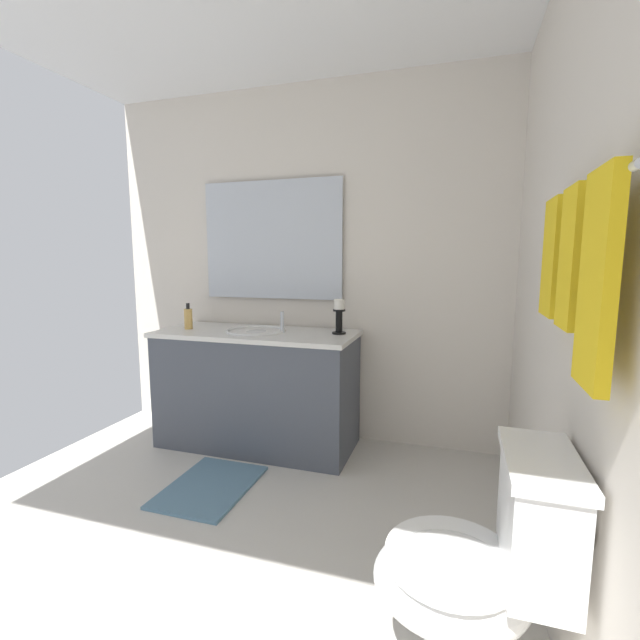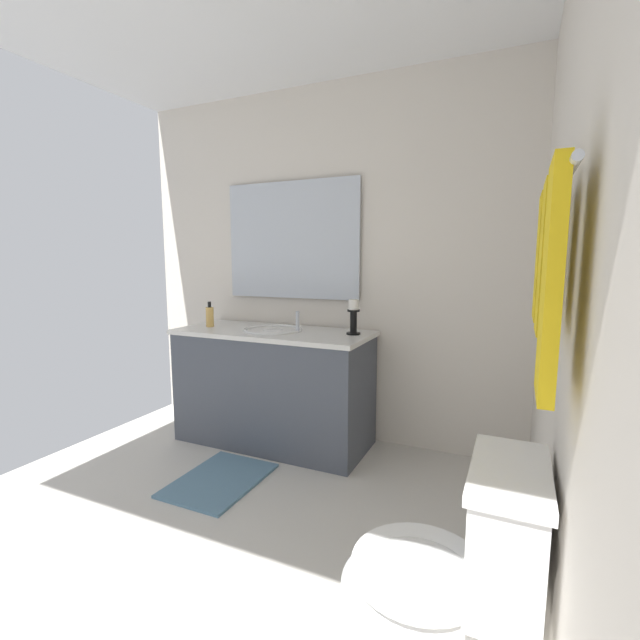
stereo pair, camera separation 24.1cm
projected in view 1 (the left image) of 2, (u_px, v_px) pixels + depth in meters
The scene contains 14 objects.
floor at pixel (194, 550), 1.94m from camera, with size 2.84×2.87×0.02m, color beige.
wall_back at pixel (583, 274), 1.34m from camera, with size 2.84×0.04×2.45m, color silver.
wall_left at pixel (302, 266), 3.11m from camera, with size 0.04×2.87×2.45m, color silver.
vanity_cabinet at pixel (257, 388), 2.98m from camera, with size 0.58×1.35×0.79m.
sink_basin at pixel (256, 337), 2.93m from camera, with size 0.40×0.40×0.24m.
mirror at pixel (272, 240), 3.11m from camera, with size 0.02×1.04×0.83m, color silver.
candle_holder_tall at pixel (339, 316), 2.82m from camera, with size 0.09×0.09×0.23m.
soap_bottle at pixel (188, 318), 3.02m from camera, with size 0.06×0.06×0.18m.
toilet at pixel (475, 574), 1.27m from camera, with size 0.39×0.54×0.75m.
towel_bar at pixel (584, 193), 1.14m from camera, with size 0.02×0.02×0.75m, color silver.
towel_near_vanity at pixel (553, 258), 1.40m from camera, with size 0.19×0.03×0.37m, color yellow.
towel_center at pixel (571, 258), 1.17m from camera, with size 0.17×0.03×0.38m, color yellow.
towel_near_corner at pixel (598, 280), 0.94m from camera, with size 0.19×0.03×0.47m, color yellow.
bath_mat at pixel (210, 486), 2.45m from camera, with size 0.60×0.44×0.02m, color slate.
Camera 1 is at (1.53, 1.07, 1.27)m, focal length 24.53 mm.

